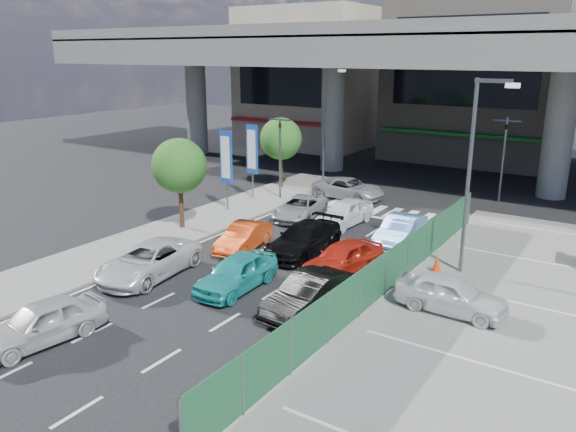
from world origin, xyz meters
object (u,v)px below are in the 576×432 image
Objects in this scene: traffic_light_left at (280,137)px; street_lamp_left at (326,115)px; wagon_silver_front_left at (300,208)px; sedan_black_mid at (304,239)px; crossing_wagon_silver at (348,188)px; taxi_orange_right at (343,258)px; tree_far at (281,139)px; sedan_white_mid_left at (148,261)px; kei_truck_front_right at (401,231)px; signboard_near at (226,160)px; taxi_teal_mid at (237,273)px; hatch_black_mid_right at (309,294)px; signboard_far at (252,152)px; sedan_white_front_mid at (345,213)px; parked_sedan_white at (451,294)px; traffic_light_right at (505,138)px; tree_near at (179,166)px; taxi_orange_left at (244,237)px; van_white_back_left at (42,322)px; street_lamp_right at (475,161)px; traffic_cone at (437,264)px.

street_lamp_left is (-0.13, 6.00, 0.83)m from traffic_light_left.
wagon_silver_front_left is (3.38, -8.86, -4.16)m from street_lamp_left.
crossing_wagon_silver is (-2.95, 10.21, -0.05)m from sedan_black_mid.
wagon_silver_front_left is (3.25, -2.86, -3.33)m from traffic_light_left.
sedan_black_mid is 2.92m from taxi_orange_right.
tree_far is 16.74m from sedan_white_mid_left.
taxi_orange_right and kei_truck_front_right have the same top height.
taxi_teal_mid is at bearing -49.14° from signboard_near.
traffic_light_left is at bearing 129.19° from wagon_silver_front_left.
taxi_teal_mid is at bearing -114.50° from kei_truck_front_right.
sedan_white_mid_left is at bearing -169.57° from hatch_black_mid_right.
signboard_far is at bearing -100.31° from street_lamp_left.
tree_far is (-0.60, 6.51, 0.32)m from signboard_near.
parked_sedan_white is (8.10, -7.42, 0.04)m from sedan_white_front_mid.
signboard_near is 0.99× the size of sedan_black_mid.
traffic_light_right is 1.13× the size of crossing_wagon_silver.
street_lamp_left reaches higher than traffic_light_right.
crossing_wagon_silver is (-5.62, 11.40, -0.05)m from taxi_orange_right.
taxi_orange_right is (9.89, -0.80, -2.70)m from tree_near.
tree_far is at bearing 131.29° from hatch_black_mid_right.
taxi_teal_mid is 1.08× the size of taxi_orange_left.
tree_near reaches higher than sedan_white_front_mid.
taxi_orange_left is (0.02, 10.52, -0.07)m from van_white_back_left.
tree_near reaches higher than van_white_back_left.
street_lamp_right is at bearing -41.63° from street_lamp_left.
crossing_wagon_silver reaches higher than taxi_orange_left.
van_white_back_left is 0.97× the size of hatch_black_mid_right.
parked_sedan_white reaches higher than taxi_orange_left.
signboard_far is at bearing 60.25° from parked_sedan_white.
street_lamp_left is 1.74× the size of crossing_wagon_silver.
hatch_black_mid_right is 5.01m from parked_sedan_white.
street_lamp_left is 20.09m from sedan_white_mid_left.
taxi_orange_left is at bearing 98.75° from van_white_back_left.
signboard_far is 1.16× the size of van_white_back_left.
street_lamp_right is 1.98× the size of van_white_back_left.
street_lamp_left is at bearing -175.17° from traffic_light_right.
taxi_orange_left is at bearing -64.27° from tree_far.
traffic_light_left reaches higher than kei_truck_front_right.
taxi_orange_right is (9.22, -14.80, -4.08)m from street_lamp_left.
van_white_back_left is 13.76m from parked_sedan_white.
hatch_black_mid_right is at bearing -113.32° from traffic_cone.
sedan_white_front_mid is 7.64m from traffic_cone.
sedan_white_mid_left is at bearing -130.40° from kei_truck_front_right.
taxi_teal_mid is (7.79, -11.54, -2.37)m from signboard_far.
street_lamp_right is 1.98× the size of taxi_teal_mid.
sedan_black_mid is at bearing -25.89° from signboard_near.
signboard_far is at bearing 113.84° from taxi_orange_left.
signboard_far is 0.98× the size of tree_far.
street_lamp_right reaches higher than kei_truck_front_right.
tree_near is 5.42m from taxi_orange_left.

